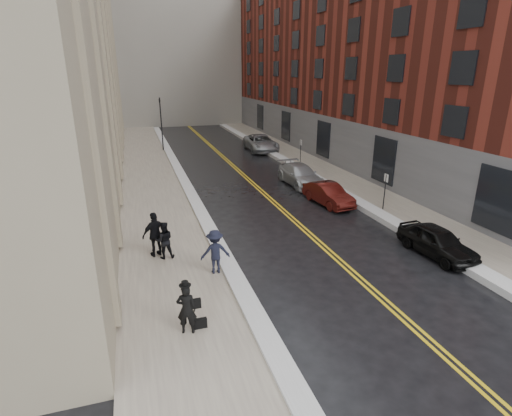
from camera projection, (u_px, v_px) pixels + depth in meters
ground at (318, 311)px, 13.52m from camera, size 160.00×160.00×0.00m
sidewalk_left at (153, 191)px, 26.67m from camera, size 4.00×64.00×0.15m
sidewalk_right at (334, 176)px, 30.44m from camera, size 3.00×64.00×0.15m
lane_stripe_a at (251, 183)px, 28.62m from camera, size 0.12×64.00×0.01m
lane_stripe_b at (254, 183)px, 28.68m from camera, size 0.12×64.00×0.01m
snow_ridge_left at (187, 187)px, 27.29m from camera, size 0.70×60.80×0.26m
snow_ridge_right at (312, 176)px, 29.90m from camera, size 0.85×60.80×0.30m
building_right at (388, 55)px, 36.20m from camera, size 14.00×50.00×18.00m
traffic_signal at (161, 120)px, 38.84m from camera, size 0.18×0.15×5.20m
parking_sign_near at (385, 189)px, 22.50m from camera, size 0.06×0.35×2.23m
parking_sign_far at (301, 150)px, 33.32m from camera, size 0.06×0.35×2.23m
car_black at (437, 241)px, 17.37m from camera, size 1.76×3.91×1.30m
car_maroon at (328, 194)px, 23.97m from camera, size 1.84×4.04×1.29m
car_silver_near at (300, 175)px, 28.08m from camera, size 2.10×4.93×1.42m
car_silver_far at (261, 143)px, 39.86m from camera, size 2.94×5.83×1.58m
pedestrian_main at (187, 309)px, 11.92m from camera, size 0.67×0.52×1.62m
pedestrian_a at (164, 240)px, 16.74m from camera, size 0.79×0.62×1.61m
pedestrian_b at (215, 252)px, 15.50m from camera, size 1.18×0.71×1.78m
pedestrian_c at (156, 234)px, 16.89m from camera, size 1.24×0.84×1.96m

